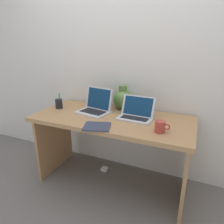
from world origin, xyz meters
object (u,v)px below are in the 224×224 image
(pen_cup, at_px, (59,104))
(power_brick, at_px, (105,169))
(notebook_stack, at_px, (97,126))
(laptop_left, at_px, (96,106))
(laptop_right, at_px, (136,113))
(coffee_mug, at_px, (160,127))
(green_vase, at_px, (123,99))

(pen_cup, height_order, power_brick, pen_cup)
(power_brick, bearing_deg, notebook_stack, -71.64)
(notebook_stack, bearing_deg, pen_cup, 154.09)
(laptop_left, xyz_separation_m, pen_cup, (-0.42, -0.05, -0.01))
(laptop_right, relative_size, notebook_stack, 1.48)
(notebook_stack, bearing_deg, laptop_right, 54.62)
(laptop_right, distance_m, coffee_mug, 0.35)
(notebook_stack, distance_m, coffee_mug, 0.52)
(green_vase, xyz_separation_m, notebook_stack, (-0.02, -0.56, -0.10))
(pen_cup, bearing_deg, power_brick, 15.60)
(coffee_mug, bearing_deg, notebook_stack, -167.54)
(green_vase, relative_size, power_brick, 3.62)
(notebook_stack, distance_m, pen_cup, 0.69)
(laptop_left, bearing_deg, laptop_right, -1.60)
(green_vase, height_order, power_brick, green_vase)
(green_vase, bearing_deg, pen_cup, -157.43)
(notebook_stack, xyz_separation_m, pen_cup, (-0.62, 0.30, 0.05))
(green_vase, height_order, coffee_mug, green_vase)
(notebook_stack, xyz_separation_m, power_brick, (-0.14, 0.43, -0.74))
(laptop_right, bearing_deg, power_brick, 166.68)
(notebook_stack, bearing_deg, laptop_left, 118.77)
(green_vase, height_order, notebook_stack, green_vase)
(green_vase, bearing_deg, notebook_stack, -91.93)
(pen_cup, bearing_deg, green_vase, 22.57)
(green_vase, relative_size, pen_cup, 1.50)
(laptop_left, height_order, pen_cup, laptop_left)
(green_vase, xyz_separation_m, coffee_mug, (0.49, -0.45, -0.06))
(laptop_left, bearing_deg, green_vase, 44.78)
(laptop_right, height_order, coffee_mug, laptop_right)
(notebook_stack, height_order, coffee_mug, coffee_mug)
(notebook_stack, xyz_separation_m, coffee_mug, (0.51, 0.11, 0.04))
(laptop_left, distance_m, laptop_right, 0.44)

